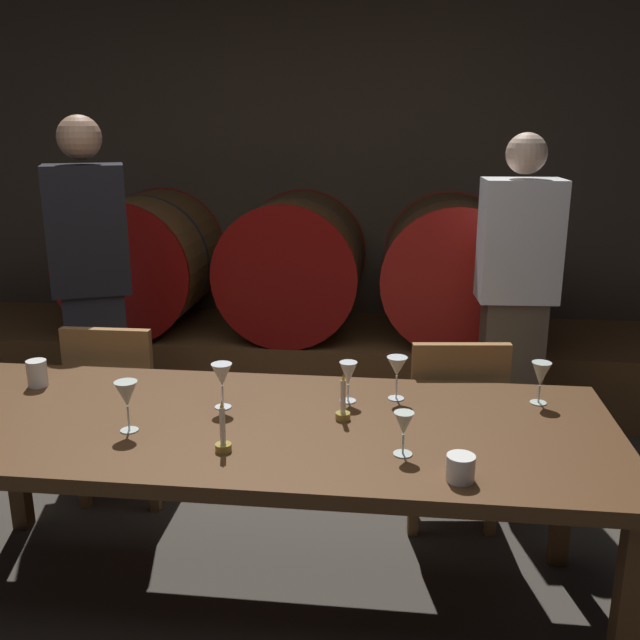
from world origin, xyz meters
name	(u,v)px	position (x,y,z in m)	size (l,w,h in m)	color
back_wall	(307,159)	(0.00, 2.93, 1.49)	(6.15, 0.24, 2.97)	#473A2D
barrel_shelf	(297,361)	(0.00, 2.38, 0.22)	(5.54, 0.90, 0.44)	brown
wine_barrel_left	(145,261)	(-0.99, 2.38, 0.87)	(0.86, 0.90, 0.86)	brown
wine_barrel_center	(295,264)	(-0.01, 2.38, 0.87)	(0.86, 0.90, 0.86)	brown
wine_barrel_right	(452,268)	(0.97, 2.38, 0.87)	(0.86, 0.90, 0.86)	brown
dining_table	(256,438)	(0.18, 0.24, 0.69)	(2.47, 0.94, 0.75)	#4C2D16
chair_left	(121,403)	(-0.61, 0.94, 0.49)	(0.41, 0.41, 0.88)	olive
chair_right	(453,422)	(0.90, 0.91, 0.49)	(0.44, 0.44, 0.88)	olive
guest_left	(93,290)	(-0.89, 1.37, 0.92)	(0.44, 0.37, 1.77)	black
guest_right	(515,303)	(1.23, 1.55, 0.87)	(0.39, 0.26, 1.69)	brown
candle_left	(223,438)	(0.12, 0.01, 0.80)	(0.05, 0.05, 0.17)	olive
candle_right	(343,408)	(0.47, 0.29, 0.79)	(0.05, 0.05, 0.17)	olive
wine_glass_far_left	(127,395)	(-0.23, 0.12, 0.88)	(0.08, 0.08, 0.18)	silver
wine_glass_left	(222,376)	(0.04, 0.35, 0.87)	(0.08, 0.08, 0.17)	white
wine_glass_center_left	(348,375)	(0.48, 0.46, 0.86)	(0.07, 0.07, 0.15)	white
wine_glass_center_right	(397,368)	(0.66, 0.50, 0.87)	(0.08, 0.08, 0.16)	white
wine_glass_right	(404,425)	(0.68, 0.05, 0.85)	(0.06, 0.06, 0.14)	silver
wine_glass_far_right	(541,375)	(1.18, 0.52, 0.86)	(0.07, 0.07, 0.16)	silver
cup_left	(37,373)	(-0.73, 0.48, 0.80)	(0.08, 0.08, 0.10)	white
cup_right	(460,468)	(0.85, -0.09, 0.79)	(0.08, 0.08, 0.08)	white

